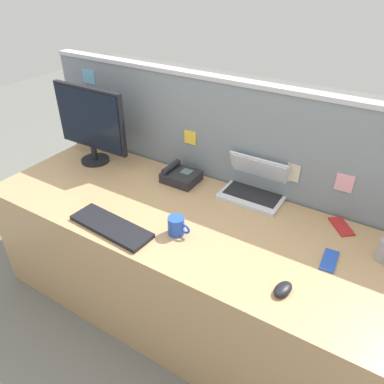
% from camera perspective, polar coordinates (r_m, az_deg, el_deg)
% --- Properties ---
extents(ground_plane, '(10.00, 10.00, 0.00)m').
position_cam_1_polar(ground_plane, '(2.43, -0.65, -17.18)').
color(ground_plane, slate).
extents(desk, '(2.26, 0.81, 0.71)m').
position_cam_1_polar(desk, '(2.17, -0.71, -11.17)').
color(desk, tan).
rests_on(desk, ground_plane).
extents(cubicle_divider, '(2.51, 0.08, 1.31)m').
position_cam_1_polar(cubicle_divider, '(2.29, 5.20, 0.98)').
color(cubicle_divider, gray).
rests_on(cubicle_divider, ground_plane).
extents(desktop_monitor, '(0.53, 0.18, 0.49)m').
position_cam_1_polar(desktop_monitor, '(2.43, -15.23, 10.29)').
color(desktop_monitor, black).
rests_on(desktop_monitor, desk).
extents(laptop, '(0.34, 0.24, 0.23)m').
position_cam_1_polar(laptop, '(2.11, 9.61, 0.91)').
color(laptop, silver).
rests_on(laptop, desk).
extents(desk_phone, '(0.20, 0.17, 0.10)m').
position_cam_1_polar(desk_phone, '(2.22, -1.79, 2.48)').
color(desk_phone, '#232328').
rests_on(desk_phone, desk).
extents(keyboard_main, '(0.46, 0.18, 0.02)m').
position_cam_1_polar(keyboard_main, '(1.90, -12.22, -5.15)').
color(keyboard_main, black).
rests_on(keyboard_main, desk).
extents(computer_mouse_right_hand, '(0.08, 0.11, 0.03)m').
position_cam_1_polar(computer_mouse_right_hand, '(1.59, 13.69, -14.18)').
color(computer_mouse_right_hand, black).
rests_on(computer_mouse_right_hand, desk).
extents(cell_phone_blue_case, '(0.07, 0.15, 0.01)m').
position_cam_1_polar(cell_phone_blue_case, '(1.79, 20.20, -9.76)').
color(cell_phone_blue_case, blue).
rests_on(cell_phone_blue_case, desk).
extents(cell_phone_red_case, '(0.15, 0.16, 0.01)m').
position_cam_1_polar(cell_phone_red_case, '(2.01, 21.80, -4.89)').
color(cell_phone_red_case, '#B22323').
rests_on(cell_phone_red_case, desk).
extents(coffee_mug, '(0.12, 0.08, 0.09)m').
position_cam_1_polar(coffee_mug, '(1.80, -2.37, -5.16)').
color(coffee_mug, blue).
rests_on(coffee_mug, desk).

